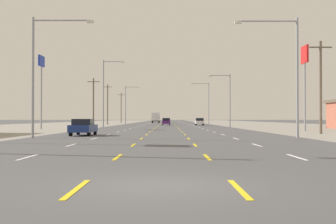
{
  "coord_description": "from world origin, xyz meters",
  "views": [
    {
      "loc": [
        0.22,
        -9.74,
        1.53
      ],
      "look_at": [
        0.33,
        41.67,
        2.26
      ],
      "focal_mm": 45.85,
      "sensor_mm": 36.0,
      "label": 1
    }
  ],
  "objects_px": {
    "pole_sign_right_row_1": "(304,66)",
    "pole_sign_left_row_1": "(40,73)",
    "box_truck_inner_left_midfar": "(155,117)",
    "streetlight_left_row_1": "(104,89)",
    "streetlight_left_row_0": "(39,67)",
    "streetlight_left_row_2": "(126,102)",
    "hatchback_center_turn_mid": "(165,122)",
    "streetlight_right_row_0": "(289,67)",
    "hatchback_far_right_near": "(199,122)",
    "sedan_center_turn_far": "(167,120)",
    "sedan_far_left_nearest": "(82,127)",
    "streetlight_right_row_2": "(206,100)",
    "streetlight_right_row_1": "(227,96)"
  },
  "relations": [
    {
      "from": "sedan_far_left_nearest",
      "to": "streetlight_right_row_2",
      "type": "relative_size",
      "value": 0.44
    },
    {
      "from": "sedan_far_left_nearest",
      "to": "streetlight_left_row_0",
      "type": "height_order",
      "value": "streetlight_left_row_0"
    },
    {
      "from": "hatchback_far_right_near",
      "to": "pole_sign_left_row_1",
      "type": "relative_size",
      "value": 0.38
    },
    {
      "from": "hatchback_far_right_near",
      "to": "pole_sign_right_row_1",
      "type": "distance_m",
      "value": 41.37
    },
    {
      "from": "sedan_center_turn_far",
      "to": "streetlight_left_row_1",
      "type": "relative_size",
      "value": 0.41
    },
    {
      "from": "streetlight_left_row_0",
      "to": "streetlight_right_row_0",
      "type": "relative_size",
      "value": 1.01
    },
    {
      "from": "sedan_center_turn_far",
      "to": "streetlight_right_row_2",
      "type": "height_order",
      "value": "streetlight_right_row_2"
    },
    {
      "from": "hatchback_far_right_near",
      "to": "pole_sign_right_row_1",
      "type": "xyz_separation_m",
      "value": [
        9.63,
        -39.62,
        7.01
      ]
    },
    {
      "from": "streetlight_right_row_1",
      "to": "sedan_center_turn_far",
      "type": "bearing_deg",
      "value": 98.11
    },
    {
      "from": "streetlight_left_row_0",
      "to": "streetlight_right_row_2",
      "type": "distance_m",
      "value": 74.15
    },
    {
      "from": "streetlight_right_row_0",
      "to": "streetlight_left_row_2",
      "type": "distance_m",
      "value": 74.18
    },
    {
      "from": "hatchback_center_turn_mid",
      "to": "pole_sign_left_row_1",
      "type": "relative_size",
      "value": 0.38
    },
    {
      "from": "streetlight_right_row_0",
      "to": "sedan_center_turn_far",
      "type": "bearing_deg",
      "value": 95.23
    },
    {
      "from": "streetlight_left_row_0",
      "to": "sedan_center_turn_far",
      "type": "bearing_deg",
      "value": 84.69
    },
    {
      "from": "streetlight_right_row_2",
      "to": "streetlight_left_row_1",
      "type": "bearing_deg",
      "value": -118.67
    },
    {
      "from": "hatchback_far_right_near",
      "to": "pole_sign_left_row_1",
      "type": "bearing_deg",
      "value": -127.83
    },
    {
      "from": "box_truck_inner_left_midfar",
      "to": "pole_sign_right_row_1",
      "type": "xyz_separation_m",
      "value": [
        20.19,
        -85.03,
        5.96
      ]
    },
    {
      "from": "hatchback_center_turn_mid",
      "to": "streetlight_left_row_1",
      "type": "height_order",
      "value": "streetlight_left_row_1"
    },
    {
      "from": "streetlight_left_row_0",
      "to": "streetlight_right_row_2",
      "type": "relative_size",
      "value": 0.91
    },
    {
      "from": "hatchback_center_turn_mid",
      "to": "streetlight_left_row_1",
      "type": "xyz_separation_m",
      "value": [
        -9.68,
        -23.88,
        5.36
      ]
    },
    {
      "from": "pole_sign_left_row_1",
      "to": "streetlight_left_row_2",
      "type": "height_order",
      "value": "pole_sign_left_row_1"
    },
    {
      "from": "box_truck_inner_left_midfar",
      "to": "pole_sign_right_row_1",
      "type": "height_order",
      "value": "pole_sign_right_row_1"
    },
    {
      "from": "streetlight_right_row_0",
      "to": "streetlight_left_row_1",
      "type": "relative_size",
      "value": 0.85
    },
    {
      "from": "streetlight_right_row_2",
      "to": "box_truck_inner_left_midfar",
      "type": "bearing_deg",
      "value": 113.02
    },
    {
      "from": "pole_sign_left_row_1",
      "to": "streetlight_right_row_0",
      "type": "xyz_separation_m",
      "value": [
        26.94,
        -26.51,
        -2.28
      ]
    },
    {
      "from": "streetlight_right_row_1",
      "to": "box_truck_inner_left_midfar",
      "type": "bearing_deg",
      "value": 101.31
    },
    {
      "from": "streetlight_right_row_1",
      "to": "streetlight_right_row_2",
      "type": "bearing_deg",
      "value": 90.11
    },
    {
      "from": "pole_sign_right_row_1",
      "to": "streetlight_right_row_2",
      "type": "distance_m",
      "value": 53.96
    },
    {
      "from": "streetlight_right_row_2",
      "to": "sedan_far_left_nearest",
      "type": "bearing_deg",
      "value": -104.24
    },
    {
      "from": "sedan_far_left_nearest",
      "to": "hatchback_far_right_near",
      "type": "bearing_deg",
      "value": 75.06
    },
    {
      "from": "hatchback_center_turn_mid",
      "to": "streetlight_left_row_2",
      "type": "height_order",
      "value": "streetlight_left_row_2"
    },
    {
      "from": "pole_sign_left_row_1",
      "to": "streetlight_right_row_2",
      "type": "xyz_separation_m",
      "value": [
        27.06,
        45.08,
        -1.82
      ]
    },
    {
      "from": "sedan_far_left_nearest",
      "to": "sedan_center_turn_far",
      "type": "bearing_deg",
      "value": 85.8
    },
    {
      "from": "streetlight_left_row_0",
      "to": "streetlight_right_row_2",
      "type": "height_order",
      "value": "streetlight_right_row_2"
    },
    {
      "from": "pole_sign_right_row_1",
      "to": "streetlight_left_row_0",
      "type": "height_order",
      "value": "pole_sign_right_row_1"
    },
    {
      "from": "pole_sign_right_row_1",
      "to": "streetlight_right_row_1",
      "type": "bearing_deg",
      "value": 110.8
    },
    {
      "from": "hatchback_far_right_near",
      "to": "sedan_center_turn_far",
      "type": "height_order",
      "value": "hatchback_far_right_near"
    },
    {
      "from": "hatchback_far_right_near",
      "to": "sedan_center_turn_far",
      "type": "bearing_deg",
      "value": 98.37
    },
    {
      "from": "pole_sign_right_row_1",
      "to": "pole_sign_left_row_1",
      "type": "bearing_deg",
      "value": 166.05
    },
    {
      "from": "streetlight_left_row_0",
      "to": "streetlight_left_row_1",
      "type": "bearing_deg",
      "value": 90.39
    },
    {
      "from": "box_truck_inner_left_midfar",
      "to": "streetlight_left_row_0",
      "type": "height_order",
      "value": "streetlight_left_row_0"
    },
    {
      "from": "hatchback_center_turn_mid",
      "to": "pole_sign_left_row_1",
      "type": "height_order",
      "value": "pole_sign_left_row_1"
    },
    {
      "from": "hatchback_center_turn_mid",
      "to": "pole_sign_left_row_1",
      "type": "xyz_separation_m",
      "value": [
        -17.18,
        -33.17,
        6.97
      ]
    },
    {
      "from": "streetlight_left_row_0",
      "to": "streetlight_left_row_2",
      "type": "bearing_deg",
      "value": 90.17
    },
    {
      "from": "pole_sign_left_row_1",
      "to": "streetlight_left_row_1",
      "type": "xyz_separation_m",
      "value": [
        7.49,
        9.29,
        -1.61
      ]
    },
    {
      "from": "streetlight_right_row_1",
      "to": "streetlight_right_row_2",
      "type": "height_order",
      "value": "streetlight_right_row_2"
    },
    {
      "from": "hatchback_far_right_near",
      "to": "box_truck_inner_left_midfar",
      "type": "bearing_deg",
      "value": 103.1
    },
    {
      "from": "pole_sign_right_row_1",
      "to": "streetlight_right_row_0",
      "type": "distance_m",
      "value": 19.51
    },
    {
      "from": "pole_sign_right_row_1",
      "to": "streetlight_left_row_1",
      "type": "relative_size",
      "value": 0.93
    },
    {
      "from": "streetlight_right_row_1",
      "to": "streetlight_left_row_2",
      "type": "distance_m",
      "value": 40.81
    }
  ]
}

